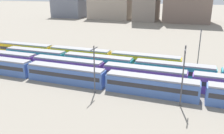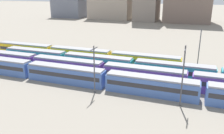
{
  "view_description": "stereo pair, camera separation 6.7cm",
  "coord_description": "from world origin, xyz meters",
  "px_view_note": "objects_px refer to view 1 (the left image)",
  "views": [
    {
      "loc": [
        41.61,
        -42.77,
        19.68
      ],
      "look_at": [
        23.17,
        7.8,
        2.04
      ],
      "focal_mm": 38.2,
      "sensor_mm": 36.0,
      "label": 1
    },
    {
      "loc": [
        41.68,
        -42.75,
        19.68
      ],
      "look_at": [
        23.17,
        7.8,
        2.04
      ],
      "focal_mm": 38.2,
      "sensor_mm": 36.0,
      "label": 2
    }
  ],
  "objects_px": {
    "train_track_1": "(144,75)",
    "catenary_pole_3": "(199,48)",
    "train_track_2": "(174,71)",
    "train_track_3": "(80,55)",
    "train_track_0": "(151,85)",
    "catenary_pole_0": "(94,67)",
    "catenary_pole_2": "(183,74)"
  },
  "relations": [
    {
      "from": "train_track_0",
      "to": "catenary_pole_2",
      "type": "xyz_separation_m",
      "value": [
        5.79,
        -2.9,
        4.12
      ]
    },
    {
      "from": "train_track_0",
      "to": "catenary_pole_3",
      "type": "relative_size",
      "value": 8.92
    },
    {
      "from": "train_track_0",
      "to": "train_track_2",
      "type": "bearing_deg",
      "value": 73.16
    },
    {
      "from": "train_track_2",
      "to": "catenary_pole_3",
      "type": "distance_m",
      "value": 10.2
    },
    {
      "from": "train_track_3",
      "to": "catenary_pole_2",
      "type": "bearing_deg",
      "value": -32.27
    },
    {
      "from": "catenary_pole_0",
      "to": "catenary_pole_2",
      "type": "relative_size",
      "value": 0.88
    },
    {
      "from": "train_track_1",
      "to": "catenary_pole_3",
      "type": "height_order",
      "value": "catenary_pole_3"
    },
    {
      "from": "train_track_0",
      "to": "catenary_pole_0",
      "type": "bearing_deg",
      "value": -164.49
    },
    {
      "from": "train_track_2",
      "to": "train_track_0",
      "type": "bearing_deg",
      "value": -106.84
    },
    {
      "from": "train_track_2",
      "to": "catenary_pole_2",
      "type": "bearing_deg",
      "value": -78.78
    },
    {
      "from": "catenary_pole_0",
      "to": "catenary_pole_3",
      "type": "height_order",
      "value": "catenary_pole_3"
    },
    {
      "from": "train_track_1",
      "to": "catenary_pole_0",
      "type": "relative_size",
      "value": 9.76
    },
    {
      "from": "catenary_pole_2",
      "to": "catenary_pole_0",
      "type": "bearing_deg",
      "value": -179.78
    },
    {
      "from": "train_track_0",
      "to": "train_track_2",
      "type": "distance_m",
      "value": 10.87
    },
    {
      "from": "train_track_0",
      "to": "train_track_1",
      "type": "xyz_separation_m",
      "value": [
        -2.58,
        5.2,
        0.0
      ]
    },
    {
      "from": "train_track_2",
      "to": "catenary_pole_3",
      "type": "height_order",
      "value": "catenary_pole_3"
    },
    {
      "from": "catenary_pole_2",
      "to": "catenary_pole_3",
      "type": "height_order",
      "value": "catenary_pole_2"
    },
    {
      "from": "train_track_1",
      "to": "catenary_pole_0",
      "type": "height_order",
      "value": "catenary_pole_0"
    },
    {
      "from": "train_track_1",
      "to": "train_track_3",
      "type": "bearing_deg",
      "value": 153.59
    },
    {
      "from": "catenary_pole_3",
      "to": "catenary_pole_2",
      "type": "bearing_deg",
      "value": -96.2
    },
    {
      "from": "train_track_0",
      "to": "train_track_3",
      "type": "bearing_deg",
      "value": 146.44
    },
    {
      "from": "catenary_pole_0",
      "to": "catenary_pole_3",
      "type": "bearing_deg",
      "value": 48.7
    },
    {
      "from": "catenary_pole_0",
      "to": "catenary_pole_2",
      "type": "distance_m",
      "value": 16.48
    },
    {
      "from": "train_track_1",
      "to": "catenary_pole_3",
      "type": "relative_size",
      "value": 8.92
    },
    {
      "from": "catenary_pole_0",
      "to": "catenary_pole_2",
      "type": "bearing_deg",
      "value": 0.22
    },
    {
      "from": "train_track_0",
      "to": "train_track_3",
      "type": "relative_size",
      "value": 1.68
    },
    {
      "from": "train_track_3",
      "to": "catenary_pole_0",
      "type": "bearing_deg",
      "value": -55.34
    },
    {
      "from": "train_track_1",
      "to": "train_track_3",
      "type": "xyz_separation_m",
      "value": [
        -20.94,
        10.4,
        -0.0
      ]
    },
    {
      "from": "train_track_0",
      "to": "catenary_pole_0",
      "type": "xyz_separation_m",
      "value": [
        -10.68,
        -2.97,
        3.43
      ]
    },
    {
      "from": "train_track_2",
      "to": "train_track_3",
      "type": "xyz_separation_m",
      "value": [
        -26.67,
        5.2,
        -0.0
      ]
    },
    {
      "from": "catenary_pole_3",
      "to": "train_track_1",
      "type": "bearing_deg",
      "value": -128.94
    },
    {
      "from": "train_track_3",
      "to": "catenary_pole_0",
      "type": "xyz_separation_m",
      "value": [
        12.84,
        -18.57,
        3.43
      ]
    }
  ]
}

